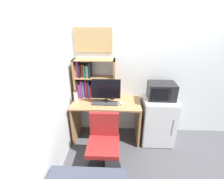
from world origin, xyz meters
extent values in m
cube|color=silver|center=(0.40, 0.02, 1.30)|extent=(6.40, 0.04, 2.60)
cube|color=silver|center=(-1.62, -1.60, 1.30)|extent=(0.04, 4.40, 2.60)
cube|color=#997047|center=(-0.95, -0.29, 0.76)|extent=(1.19, 0.58, 0.03)
cube|color=#997047|center=(-1.53, -0.29, 0.38)|extent=(0.04, 0.52, 0.75)
cube|color=#997047|center=(-0.37, -0.29, 0.38)|extent=(0.04, 0.52, 0.75)
cube|color=#997047|center=(-1.52, -0.11, 1.13)|extent=(0.03, 0.22, 0.71)
cube|color=#997047|center=(-0.82, -0.11, 1.13)|extent=(0.03, 0.22, 0.71)
cube|color=#997047|center=(-1.17, -0.11, 1.48)|extent=(0.73, 0.22, 0.01)
cube|color=#997047|center=(-1.17, -0.11, 1.17)|extent=(0.66, 0.22, 0.01)
cube|color=brown|center=(-1.49, -0.09, 0.94)|extent=(0.03, 0.13, 0.31)
cube|color=purple|center=(-1.45, -0.10, 0.91)|extent=(0.04, 0.18, 0.26)
cube|color=purple|center=(-1.42, -0.10, 0.94)|extent=(0.02, 0.18, 0.33)
cube|color=teal|center=(-1.38, -0.09, 0.93)|extent=(0.02, 0.16, 0.31)
cube|color=purple|center=(-1.34, -0.08, 0.94)|extent=(0.04, 0.13, 0.32)
cube|color=#B21E1E|center=(-1.31, -0.09, 0.92)|extent=(0.03, 0.16, 0.29)
cube|color=navy|center=(-1.28, -0.10, 0.94)|extent=(0.02, 0.18, 0.33)
cube|color=#B21E1E|center=(-1.26, -0.10, 0.91)|extent=(0.02, 0.17, 0.25)
cube|color=black|center=(-1.22, -0.09, 0.92)|extent=(0.04, 0.14, 0.28)
cube|color=orange|center=(-1.49, -0.09, 1.27)|extent=(0.02, 0.16, 0.20)
cube|color=purple|center=(-1.46, -0.09, 1.31)|extent=(0.03, 0.16, 0.27)
cube|color=black|center=(-1.42, -0.10, 1.29)|extent=(0.03, 0.18, 0.24)
cube|color=#B21E1E|center=(-1.38, -0.09, 1.29)|extent=(0.03, 0.13, 0.23)
cube|color=#197233|center=(-1.34, -0.09, 1.28)|extent=(0.03, 0.15, 0.22)
cube|color=orange|center=(-1.31, -0.08, 1.28)|extent=(0.02, 0.13, 0.20)
cube|color=teal|center=(-1.28, -0.10, 1.28)|extent=(0.03, 0.17, 0.21)
cube|color=black|center=(-1.24, -0.10, 1.31)|extent=(0.03, 0.19, 0.27)
cylinder|color=black|center=(-0.95, -0.34, 0.79)|extent=(0.19, 0.19, 0.02)
cylinder|color=black|center=(-0.95, -0.34, 0.84)|extent=(0.04, 0.04, 0.09)
cube|color=black|center=(-0.95, -0.34, 1.04)|extent=(0.48, 0.01, 0.35)
cube|color=black|center=(-0.95, -0.34, 1.04)|extent=(0.46, 0.02, 0.32)
cube|color=#333338|center=(-0.97, -0.36, 0.79)|extent=(0.44, 0.14, 0.02)
ellipsoid|color=silver|center=(-0.69, -0.35, 0.80)|extent=(0.06, 0.11, 0.03)
cylinder|color=silver|center=(-1.48, -0.32, 0.87)|extent=(0.07, 0.07, 0.18)
cylinder|color=black|center=(-1.48, -0.32, 0.97)|extent=(0.04, 0.04, 0.02)
cube|color=silver|center=(-0.03, -0.30, 0.44)|extent=(0.56, 0.50, 0.87)
cube|color=silver|center=(-0.03, -0.55, 0.44)|extent=(0.54, 0.01, 0.84)
cylinder|color=#B2B2B7|center=(0.17, -0.57, 0.48)|extent=(0.01, 0.01, 0.31)
cube|color=black|center=(-0.03, -0.30, 1.01)|extent=(0.45, 0.32, 0.28)
cube|color=black|center=(-0.09, -0.46, 1.01)|extent=(0.27, 0.01, 0.21)
cube|color=black|center=(0.13, -0.46, 1.01)|extent=(0.11, 0.01, 0.22)
cylinder|color=black|center=(-0.94, -1.03, 0.02)|extent=(0.52, 0.52, 0.04)
cylinder|color=black|center=(-0.94, -1.03, 0.23)|extent=(0.04, 0.04, 0.42)
cube|color=maroon|center=(-0.94, -1.03, 0.46)|extent=(0.45, 0.45, 0.07)
cube|color=maroon|center=(-0.94, -0.82, 0.69)|extent=(0.43, 0.06, 0.39)
cube|color=tan|center=(-1.18, -0.01, 1.79)|extent=(0.64, 0.02, 0.40)
camera|label=1|loc=(-0.74, -2.80, 2.13)|focal=26.01mm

